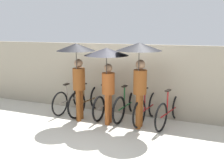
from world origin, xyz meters
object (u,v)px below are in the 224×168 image
Objects in this scene: parked_bicycle_2 at (107,103)px; parked_bicycle_5 at (170,111)px; parked_bicycle_4 at (147,108)px; pedestrian_leading at (77,61)px; pedestrian_trailing at (139,61)px; pedestrian_center at (107,64)px; parked_bicycle_0 at (71,99)px; parked_bicycle_3 at (127,104)px; parked_bicycle_1 at (88,100)px.

parked_bicycle_5 is at bearing -89.63° from parked_bicycle_2.
parked_bicycle_2 is 1.75m from parked_bicycle_5.
pedestrian_leading reaches higher than parked_bicycle_4.
parked_bicycle_4 is 1.39m from pedestrian_trailing.
pedestrian_leading is (-1.69, -0.60, 1.20)m from parked_bicycle_4.
parked_bicycle_5 is at bearing -139.04° from pedestrian_trailing.
pedestrian_center is 0.80m from pedestrian_trailing.
pedestrian_center reaches higher than parked_bicycle_4.
parked_bicycle_0 and parked_bicycle_3 have the same top height.
parked_bicycle_4 is 0.58m from parked_bicycle_5.
parked_bicycle_2 is at bearing -136.14° from pedestrian_leading.
pedestrian_leading is at bearing -3.28° from pedestrian_center.
parked_bicycle_0 is at bearing 96.82° from parked_bicycle_1.
parked_bicycle_1 is 0.90× the size of pedestrian_center.
pedestrian_center is at bearing -154.53° from parked_bicycle_2.
parked_bicycle_5 is at bearing -88.39° from parked_bicycle_3.
parked_bicycle_1 reaches higher than parked_bicycle_3.
pedestrian_leading reaches higher than pedestrian_center.
pedestrian_trailing reaches higher than parked_bicycle_3.
parked_bicycle_2 reaches higher than parked_bicycle_0.
pedestrian_trailing reaches higher than parked_bicycle_0.
parked_bicycle_5 is at bearing -173.27° from pedestrian_leading.
parked_bicycle_3 is at bearing -85.75° from parked_bicycle_2.
pedestrian_center is (1.44, -0.64, 1.20)m from parked_bicycle_0.
pedestrian_leading is at bearing 2.81° from pedestrian_trailing.
parked_bicycle_4 is (1.16, -0.08, 0.02)m from parked_bicycle_2.
parked_bicycle_4 is at bearing -168.85° from pedestrian_leading.
parked_bicycle_1 is at bearing 96.58° from parked_bicycle_2.
pedestrian_trailing is (0.80, 0.03, 0.09)m from pedestrian_center.
pedestrian_leading is at bearing 118.01° from parked_bicycle_5.
parked_bicycle_0 is 1.98m from pedestrian_center.
parked_bicycle_4 is 0.95× the size of parked_bicycle_5.
parked_bicycle_4 reaches higher than parked_bicycle_0.
pedestrian_trailing is at bearing -179.51° from parked_bicycle_4.
pedestrian_trailing is (0.49, -0.65, 1.27)m from parked_bicycle_3.
parked_bicycle_4 is at bearing -86.59° from parked_bicycle_0.
pedestrian_trailing is at bearing 142.90° from parked_bicycle_5.
pedestrian_center is (-0.30, -0.67, 1.18)m from parked_bicycle_3.
parked_bicycle_4 is at bearing -93.86° from parked_bicycle_3.
pedestrian_leading reaches higher than parked_bicycle_0.
pedestrian_trailing is (1.66, -0.59, 1.26)m from parked_bicycle_1.
pedestrian_trailing reaches higher than parked_bicycle_1.
parked_bicycle_0 is 0.83× the size of pedestrian_leading.
parked_bicycle_1 is 0.58m from parked_bicycle_2.
parked_bicycle_3 is at bearing -51.73° from pedestrian_trailing.
parked_bicycle_1 is 1.06× the size of parked_bicycle_4.
parked_bicycle_1 is 0.84× the size of pedestrian_trailing.
parked_bicycle_4 is at bearing 104.26° from parked_bicycle_5.
pedestrian_trailing reaches higher than parked_bicycle_5.
pedestrian_leading is at bearing 127.99° from parked_bicycle_3.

